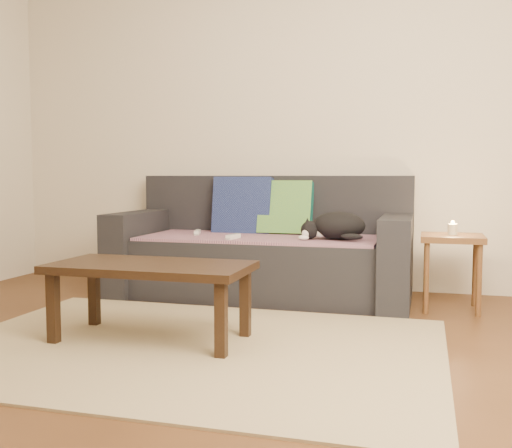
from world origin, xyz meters
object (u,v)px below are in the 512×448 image
Objects in this scene: coffee_table at (151,273)px; sofa at (263,253)px; cat at (336,226)px; side_table at (452,248)px; wii_remote_a at (197,232)px; wii_remote_b at (233,237)px.

sofa is at bearing 79.89° from coffee_table.
cat is 0.97× the size of side_table.
wii_remote_a reaches higher than coffee_table.
wii_remote_a is at bearing -166.32° from cat.
wii_remote_a is 0.14× the size of coffee_table.
sofa is at bearing 173.94° from side_table.
wii_remote_b is at bearing -150.43° from cat.
wii_remote_b is at bearing -137.36° from wii_remote_a.
sofa reaches higher than wii_remote_a.
coffee_table is at bearing -105.90° from cat.
sofa is 0.62m from cat.
cat is (0.55, -0.17, 0.22)m from sofa.
cat reaches higher than wii_remote_b.
sofa is 14.00× the size of wii_remote_a.
coffee_table is at bearing -141.74° from side_table.
coffee_table is (-0.11, -1.05, -0.09)m from wii_remote_b.
coffee_table is at bearing -175.03° from wii_remote_b.
coffee_table is (-0.24, -1.36, 0.05)m from sofa.
side_table is at bearing -106.90° from wii_remote_a.
wii_remote_b is 0.14× the size of coffee_table.
cat is at bearing -17.00° from sofa.
side_table reaches higher than wii_remote_b.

